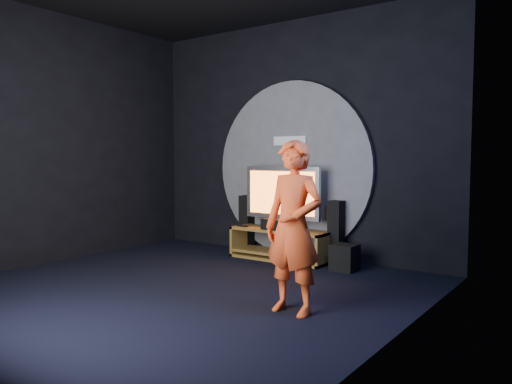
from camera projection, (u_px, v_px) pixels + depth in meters
floor at (176, 290)px, 5.55m from camera, size 5.00×5.00×0.00m
back_wall at (294, 139)px, 7.45m from camera, size 5.00×0.04×3.50m
left_wall at (44, 137)px, 6.88m from camera, size 0.04×5.00×3.50m
right_wall at (399, 123)px, 3.97m from camera, size 0.04×5.00×3.50m
wall_disc_panel at (292, 169)px, 7.44m from camera, size 2.60×0.11×2.60m
media_console at (280, 247)px, 7.17m from camera, size 1.48×0.45×0.45m
tv at (282, 195)px, 7.17m from camera, size 1.22×0.22×0.89m
center_speaker at (275, 225)px, 7.05m from camera, size 0.40×0.15×0.15m
remote at (242, 226)px, 7.39m from camera, size 0.18×0.05×0.02m
tower_speaker_left at (247, 223)px, 7.82m from camera, size 0.18×0.20×0.88m
tower_speaker_right at (336, 232)px, 6.89m from camera, size 0.18×0.20×0.88m
subwoofer at (345, 258)px, 6.49m from camera, size 0.31×0.31×0.34m
player at (294, 227)px, 4.68m from camera, size 0.61×0.41×1.64m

